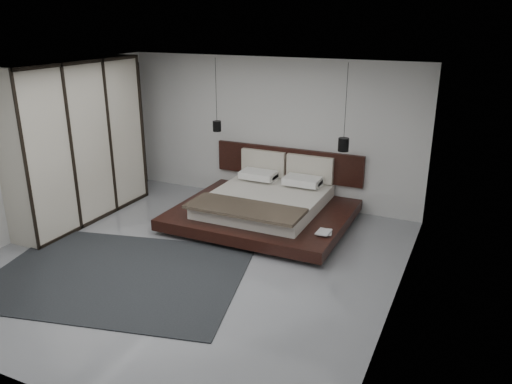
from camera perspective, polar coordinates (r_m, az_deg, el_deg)
The scene contains 14 objects.
floor at distance 7.70m, azimuth -7.48°, elevation -7.78°, with size 6.00×6.00×0.00m, color gray.
ceiling at distance 6.90m, azimuth -8.51°, elevation 13.40°, with size 6.00×6.00×0.00m, color white.
wall_back at distance 9.74m, azimuth 1.57°, elevation 6.98°, with size 6.00×6.00×0.00m, color silver.
wall_front at distance 5.10m, azimuth -26.42°, elevation -7.07°, with size 6.00×6.00×0.00m, color silver.
wall_left at distance 9.11m, azimuth -24.16°, elevation 4.39°, with size 6.00×6.00×0.00m, color silver.
wall_right at distance 6.16m, azimuth 16.31°, elevation -1.30°, with size 6.00×6.00×0.00m, color silver.
lattice_screen at distance 10.81m, azimuth -14.27°, elevation 7.10°, with size 0.05×0.90×2.60m, color black.
bed at distance 8.94m, azimuth 1.09°, elevation -1.54°, with size 2.99×2.48×1.11m.
book_lower at distance 7.95m, azimuth 7.24°, elevation -4.53°, with size 0.20×0.27×0.03m, color #99724C.
book_upper at distance 7.92m, azimuth 7.03°, elevation -4.44°, with size 0.20×0.28×0.02m, color #99724C.
pendant_left at distance 9.54m, azimuth -4.48°, elevation 7.56°, with size 0.16×0.16×1.36m.
pendant_right at distance 8.66m, azimuth 9.97°, elevation 5.39°, with size 0.19×0.19×1.48m.
wardrobe at distance 9.35m, azimuth -19.76°, elevation 5.38°, with size 0.68×2.87×2.82m.
rug at distance 7.50m, azimuth -15.52°, elevation -9.10°, with size 3.53×2.52×0.02m, color black.
Camera 1 is at (3.75, -5.75, 3.50)m, focal length 35.00 mm.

